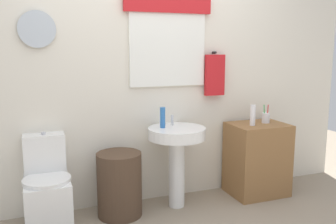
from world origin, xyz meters
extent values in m
cube|color=silver|center=(0.00, 1.15, 1.30)|extent=(4.40, 0.10, 2.60)
cube|color=white|center=(0.19, 1.08, 1.46)|extent=(0.75, 0.03, 0.69)
cube|color=red|center=(0.19, 1.07, 1.86)|extent=(0.85, 0.04, 0.14)
cylinder|color=silver|center=(-0.97, 1.08, 1.62)|extent=(0.30, 0.03, 0.30)
cylinder|color=black|center=(0.67, 1.07, 1.43)|extent=(0.02, 0.06, 0.02)
cube|color=red|center=(0.67, 1.05, 1.21)|extent=(0.20, 0.05, 0.40)
cube|color=white|center=(-0.97, 0.85, 0.21)|extent=(0.36, 0.50, 0.41)
cylinder|color=white|center=(-0.97, 0.79, 0.43)|extent=(0.38, 0.38, 0.03)
cube|color=white|center=(-0.97, 1.02, 0.58)|extent=(0.34, 0.18, 0.34)
cylinder|color=silver|center=(-0.97, 1.02, 0.76)|extent=(0.04, 0.04, 0.02)
cylinder|color=#4C3828|center=(-0.36, 0.85, 0.29)|extent=(0.39, 0.39, 0.57)
cylinder|color=white|center=(0.19, 0.85, 0.33)|extent=(0.15, 0.15, 0.65)
cylinder|color=white|center=(0.19, 0.85, 0.70)|extent=(0.53, 0.53, 0.10)
cylinder|color=silver|center=(0.19, 0.97, 0.80)|extent=(0.03, 0.03, 0.10)
cube|color=olive|center=(1.06, 0.85, 0.36)|extent=(0.56, 0.44, 0.73)
cylinder|color=#2D6BB7|center=(0.07, 0.90, 0.85)|extent=(0.05, 0.05, 0.19)
cylinder|color=white|center=(0.97, 0.81, 0.83)|extent=(0.05, 0.05, 0.20)
cylinder|color=silver|center=(1.16, 0.87, 0.78)|extent=(0.08, 0.08, 0.10)
cylinder|color=red|center=(1.18, 0.87, 0.82)|extent=(0.01, 0.02, 0.18)
cylinder|color=green|center=(1.14, 0.87, 0.82)|extent=(0.01, 0.04, 0.18)
camera|label=1|loc=(-1.05, -2.19, 1.47)|focal=39.34mm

